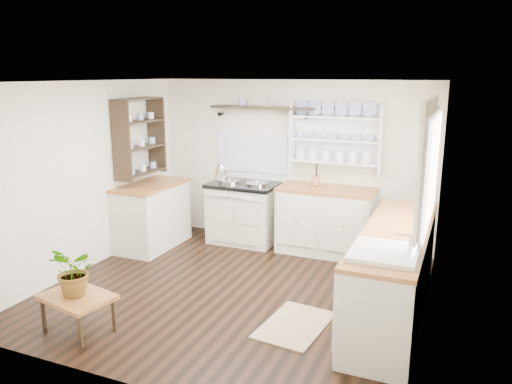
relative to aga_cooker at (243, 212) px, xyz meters
The scene contains 19 objects.
floor 1.74m from the aga_cooker, 68.87° to the right, with size 4.00×3.80×0.01m, color black.
wall_back 0.99m from the aga_cooker, 28.57° to the left, with size 4.00×0.02×2.30m, color silver.
wall_right 3.12m from the aga_cooker, 31.05° to the right, with size 0.02×3.80×2.30m, color silver.
wall_left 2.22m from the aga_cooker, 131.59° to the right, with size 0.02×3.80×2.30m, color silver.
ceiling 2.51m from the aga_cooker, 68.87° to the right, with size 4.00×3.80×0.01m, color white.
window 3.13m from the aga_cooker, 29.05° to the right, with size 0.08×1.55×1.22m.
aga_cooker is the anchor object (origin of this frame).
back_cabinets 1.21m from the aga_cooker, ahead, with size 1.27×0.63×0.90m.
right_cabinets 2.74m from the aga_cooker, 32.50° to the right, with size 0.62×2.43×0.90m.
belfast_sink 3.22m from the aga_cooker, 43.89° to the right, with size 0.55×0.60×0.45m.
left_cabinets 1.28m from the aga_cooker, 148.51° to the right, with size 0.62×1.13×0.90m.
plate_rack 1.70m from the aga_cooker, 13.16° to the left, with size 1.20×0.22×0.90m.
high_shelf 1.50m from the aga_cooker, 45.11° to the left, with size 1.50×0.29×0.16m.
left_shelving 1.79m from the aga_cooker, 151.50° to the right, with size 0.28×0.80×1.05m, color black.
kettle 0.67m from the aga_cooker, 156.86° to the right, with size 0.18×0.18×0.22m, color silver, non-canonical shape.
utensil_crock 1.16m from the aga_cooker, ahead, with size 0.10×0.10×0.12m, color #A0693B.
center_table 2.98m from the aga_cooker, 97.27° to the right, with size 0.75×0.60×0.36m.
potted_plant 2.98m from the aga_cooker, 97.27° to the right, with size 0.43×0.37×0.48m, color #3F7233.
floor_rug 2.59m from the aga_cooker, 54.40° to the right, with size 0.55×0.85×0.02m, color #8E7952.
Camera 1 is at (2.24, -4.71, 2.39)m, focal length 35.00 mm.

